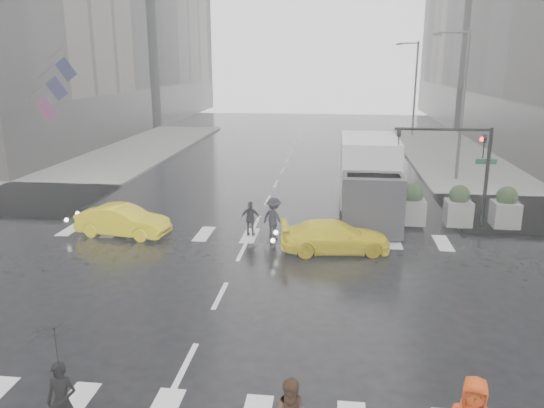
# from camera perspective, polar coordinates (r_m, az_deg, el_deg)

# --- Properties ---
(ground) EXTENTS (120.00, 120.00, 0.00)m
(ground) POSITION_cam_1_polar(r_m,az_deg,el_deg) (17.16, -5.60, -9.77)
(ground) COLOR black
(ground) RESTS_ON ground
(road_markings) EXTENTS (18.00, 48.00, 0.01)m
(road_markings) POSITION_cam_1_polar(r_m,az_deg,el_deg) (17.15, -5.60, -9.75)
(road_markings) COLOR silver
(road_markings) RESTS_ON ground
(traffic_signal_pole) EXTENTS (4.45, 0.42, 4.50)m
(traffic_signal_pole) POSITION_cam_1_polar(r_m,az_deg,el_deg) (24.17, 20.00, 4.74)
(traffic_signal_pole) COLOR black
(traffic_signal_pole) RESTS_ON ground
(street_lamp_near) EXTENTS (2.15, 0.22, 9.00)m
(street_lamp_near) POSITION_cam_1_polar(r_m,az_deg,el_deg) (34.07, 19.65, 10.50)
(street_lamp_near) COLOR #59595B
(street_lamp_near) RESTS_ON ground
(street_lamp_far) EXTENTS (2.15, 0.22, 9.00)m
(street_lamp_far) POSITION_cam_1_polar(r_m,az_deg,el_deg) (53.74, 15.03, 12.25)
(street_lamp_far) COLOR #59595B
(street_lamp_far) RESTS_ON ground
(planter_west) EXTENTS (1.10, 1.10, 1.80)m
(planter_west) POSITION_cam_1_polar(r_m,az_deg,el_deg) (24.45, 14.85, -0.11)
(planter_west) COLOR slate
(planter_west) RESTS_ON ground
(planter_mid) EXTENTS (1.10, 1.10, 1.80)m
(planter_mid) POSITION_cam_1_polar(r_m,az_deg,el_deg) (24.82, 19.43, -0.25)
(planter_mid) COLOR slate
(planter_mid) RESTS_ON ground
(planter_east) EXTENTS (1.10, 1.10, 1.80)m
(planter_east) POSITION_cam_1_polar(r_m,az_deg,el_deg) (25.34, 23.84, -0.39)
(planter_east) COLOR slate
(planter_east) RESTS_ON ground
(flag_cluster) EXTENTS (2.87, 3.06, 4.69)m
(flag_cluster) POSITION_cam_1_polar(r_m,az_deg,el_deg) (38.48, -22.55, 11.70)
(flag_cluster) COLOR #59595B
(flag_cluster) RESTS_ON ground
(pedestrian_black) EXTENTS (1.02, 1.03, 2.43)m
(pedestrian_black) POSITION_cam_1_polar(r_m,az_deg,el_deg) (11.29, -22.05, -15.76)
(pedestrian_black) COLOR black
(pedestrian_black) RESTS_ON ground
(pedestrian_far_a) EXTENTS (0.91, 0.59, 1.50)m
(pedestrian_far_a) POSITION_cam_1_polar(r_m,az_deg,el_deg) (22.42, -2.30, -1.60)
(pedestrian_far_a) COLOR black
(pedestrian_far_a) RESTS_ON ground
(pedestrian_far_b) EXTENTS (1.30, 1.17, 1.77)m
(pedestrian_far_b) POSITION_cam_1_polar(r_m,az_deg,el_deg) (21.99, 0.19, -1.56)
(pedestrian_far_b) COLOR black
(pedestrian_far_b) RESTS_ON ground
(taxi_mid) EXTENTS (4.08, 1.90, 1.29)m
(taxi_mid) POSITION_cam_1_polar(r_m,az_deg,el_deg) (23.34, -15.73, -1.76)
(taxi_mid) COLOR yellow
(taxi_mid) RESTS_ON ground
(taxi_rear) EXTENTS (3.96, 2.24, 1.23)m
(taxi_rear) POSITION_cam_1_polar(r_m,az_deg,el_deg) (20.72, 6.81, -3.51)
(taxi_rear) COLOR yellow
(taxi_rear) RESTS_ON ground
(box_truck) EXTENTS (2.62, 6.98, 3.71)m
(box_truck) POSITION_cam_1_polar(r_m,az_deg,el_deg) (25.00, 10.42, 2.83)
(box_truck) COLOR silver
(box_truck) RESTS_ON ground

